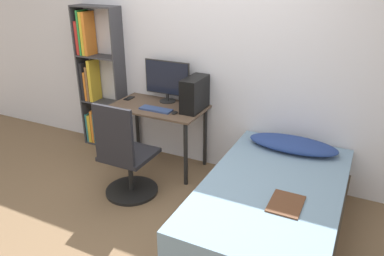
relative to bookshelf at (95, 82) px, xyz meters
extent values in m
plane|color=brown|center=(1.49, -1.32, -0.84)|extent=(14.00, 14.00, 0.00)
cube|color=silver|center=(1.49, 0.14, 0.41)|extent=(8.00, 0.05, 2.50)
cube|color=brown|center=(1.02, -0.18, -0.11)|extent=(1.04, 0.59, 0.02)
cylinder|color=black|center=(0.55, -0.43, -0.48)|extent=(0.04, 0.04, 0.72)
cylinder|color=black|center=(1.49, -0.43, -0.48)|extent=(0.04, 0.04, 0.72)
cylinder|color=black|center=(0.55, 0.06, -0.48)|extent=(0.04, 0.04, 0.72)
cylinder|color=black|center=(1.49, 0.06, -0.48)|extent=(0.04, 0.04, 0.72)
cube|color=#38383D|center=(-0.18, 0.00, 0.04)|extent=(0.02, 0.22, 1.75)
cube|color=#38383D|center=(0.39, 0.00, 0.04)|extent=(0.02, 0.22, 1.75)
cube|color=#38383D|center=(0.11, 0.00, -0.83)|extent=(0.55, 0.22, 0.02)
cube|color=#38383D|center=(0.11, 0.00, -0.25)|extent=(0.55, 0.22, 0.02)
cube|color=#38383D|center=(0.11, 0.00, 0.33)|extent=(0.55, 0.22, 0.02)
cube|color=#38383D|center=(0.11, 0.00, 0.90)|extent=(0.55, 0.22, 0.02)
cube|color=teal|center=(-0.14, 0.00, -0.63)|extent=(0.03, 0.19, 0.38)
cube|color=gold|center=(-0.10, 0.00, -0.64)|extent=(0.04, 0.19, 0.37)
cube|color=orange|center=(-0.06, 0.00, -0.60)|extent=(0.04, 0.19, 0.44)
cube|color=teal|center=(-0.02, 0.00, -0.62)|extent=(0.02, 0.19, 0.41)
cube|color=beige|center=(0.02, 0.00, -0.60)|extent=(0.04, 0.19, 0.45)
cube|color=black|center=(-0.14, 0.00, -0.01)|extent=(0.04, 0.19, 0.48)
cube|color=orange|center=(-0.10, 0.00, -0.06)|extent=(0.03, 0.19, 0.37)
cube|color=brown|center=(-0.06, 0.00, -0.03)|extent=(0.03, 0.19, 0.44)
cube|color=gold|center=(-0.01, 0.00, 0.02)|extent=(0.04, 0.19, 0.52)
cube|color=red|center=(-0.14, 0.00, 0.53)|extent=(0.04, 0.19, 0.40)
cube|color=green|center=(-0.10, 0.00, 0.60)|extent=(0.03, 0.19, 0.52)
cube|color=gold|center=(-0.05, 0.00, 0.59)|extent=(0.04, 0.19, 0.51)
cube|color=orange|center=(-0.01, 0.00, 0.59)|extent=(0.04, 0.19, 0.51)
cylinder|color=black|center=(1.05, -0.81, -0.83)|extent=(0.54, 0.54, 0.03)
cylinder|color=black|center=(1.05, -0.81, -0.62)|extent=(0.05, 0.05, 0.39)
cube|color=black|center=(1.05, -0.81, -0.40)|extent=(0.47, 0.47, 0.04)
cube|color=black|center=(1.05, -1.03, -0.11)|extent=(0.42, 0.04, 0.56)
cube|color=#4C3D2D|center=(2.52, -0.85, -0.72)|extent=(1.12, 1.93, 0.23)
cube|color=#708EA8|center=(2.52, -0.85, -0.47)|extent=(1.09, 1.89, 0.29)
ellipsoid|color=navy|center=(2.52, -0.15, -0.27)|extent=(0.85, 0.36, 0.11)
cube|color=#56331E|center=(2.68, -1.10, -0.32)|extent=(0.24, 0.32, 0.01)
cylinder|color=black|center=(1.04, 0.01, -0.10)|extent=(0.19, 0.19, 0.01)
cylinder|color=black|center=(1.04, 0.01, -0.05)|extent=(0.04, 0.04, 0.09)
cube|color=black|center=(1.04, 0.01, 0.17)|extent=(0.56, 0.01, 0.39)
cube|color=black|center=(1.04, 0.00, 0.17)|extent=(0.53, 0.01, 0.36)
cube|color=#33477A|center=(1.07, -0.30, -0.09)|extent=(0.36, 0.12, 0.02)
cube|color=black|center=(1.43, -0.10, 0.08)|extent=(0.18, 0.39, 0.36)
ellipsoid|color=black|center=(1.30, -0.30, -0.09)|extent=(0.06, 0.09, 0.02)
cube|color=black|center=(0.58, -0.11, -0.10)|extent=(0.07, 0.14, 0.01)
camera|label=1|loc=(3.08, -3.52, 1.32)|focal=35.00mm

